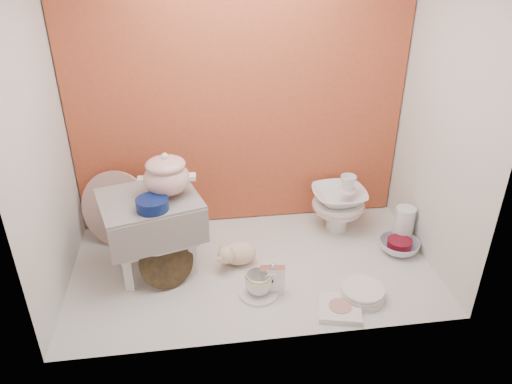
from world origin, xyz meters
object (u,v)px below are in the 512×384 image
Objects in this scene: floral_platter at (117,209)px; porcelain_tower at (338,203)px; step_stool at (153,233)px; crystal_bowl at (399,246)px; blue_white_vase at (131,217)px; mantel_clock at (272,279)px; soup_tureen at (166,174)px; plush_pig at (239,253)px; dinner_plate_stack at (362,293)px; gold_rim_teacup at (259,283)px.

floral_platter is 1.20m from porcelain_tower.
crystal_bowl is (1.27, -0.05, -0.17)m from step_stool.
blue_white_vase is at bearing 176.01° from porcelain_tower.
step_stool is at bearing 160.19° from mantel_clock.
mantel_clock is 0.80× the size of crystal_bowl.
blue_white_vase is (-0.23, 0.28, -0.38)m from soup_tureen.
mantel_clock is 0.28m from plush_pig.
gold_rim_teacup is at bearing 168.64° from dinner_plate_stack.
porcelain_tower reaches higher than mantel_clock.
plush_pig reaches higher than crystal_bowl.
crystal_bowl is 0.40m from porcelain_tower.
plush_pig is at bearing -25.22° from floral_platter.
gold_rim_teacup is 0.82m from crystal_bowl.
gold_rim_teacup is 0.48m from dinner_plate_stack.
step_stool is at bearing -171.35° from soup_tureen.
floral_platter is 0.70m from plush_pig.
plush_pig is at bearing -30.93° from blue_white_vase.
dinner_plate_stack is 0.62× the size of porcelain_tower.
soup_tureen is (0.09, 0.01, 0.31)m from step_stool.
blue_white_vase is 0.65m from plush_pig.
dinner_plate_stack is at bearing -24.80° from soup_tureen.
mantel_clock is (0.46, -0.30, -0.42)m from soup_tureen.
gold_rim_teacup is (-0.06, 0.00, -0.02)m from mantel_clock.
step_stool reaches higher than crystal_bowl.
mantel_clock is (0.68, -0.58, -0.04)m from blue_white_vase.
porcelain_tower is (0.59, 0.25, 0.10)m from plush_pig.
gold_rim_teacup is at bearing -172.24° from mantel_clock.
step_stool reaches higher than porcelain_tower.
blue_white_vase is at bearing 136.06° from plush_pig.
floral_platter is at bearing -146.96° from blue_white_vase.
step_stool is at bearing 161.16° from plush_pig.
soup_tureen is at bearing 154.35° from mantel_clock.
dinner_plate_stack is (1.15, -0.63, -0.17)m from floral_platter.
soup_tureen is 0.62× the size of floral_platter.
step_stool is 0.32m from floral_platter.
floral_platter reaches higher than gold_rim_teacup.
soup_tureen reaches higher than gold_rim_teacup.
soup_tureen is 1.27m from crystal_bowl.
plush_pig is 0.85m from crystal_bowl.
floral_platter is at bearing 141.77° from gold_rim_teacup.
floral_platter is (-0.20, 0.25, 0.00)m from step_stool.
blue_white_vase reaches higher than plush_pig.
crystal_bowl is (1.47, -0.30, -0.17)m from floral_platter.
step_stool is 3.48× the size of gold_rim_teacup.
porcelain_tower is at bearing -4.40° from step_stool.
step_stool is 1.28m from crystal_bowl.
floral_platter is at bearing 141.77° from plush_pig.
plush_pig is 1.73× the size of gold_rim_teacup.
soup_tureen is 1.55× the size of mantel_clock.
blue_white_vase is at bearing 147.79° from mantel_clock.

